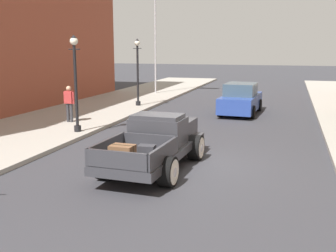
% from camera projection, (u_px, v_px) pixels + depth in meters
% --- Properties ---
extents(ground_plane, '(140.00, 140.00, 0.00)m').
position_uv_depth(ground_plane, '(181.00, 162.00, 12.67)').
color(ground_plane, '#333338').
extents(hotrod_truck_gunmetal, '(2.34, 5.00, 1.58)m').
position_uv_depth(hotrod_truck_gunmetal, '(157.00, 142.00, 12.12)').
color(hotrod_truck_gunmetal, '#333338').
rests_on(hotrod_truck_gunmetal, ground).
extents(car_background_blue, '(2.04, 4.38, 1.65)m').
position_uv_depth(car_background_blue, '(241.00, 100.00, 21.70)').
color(car_background_blue, '#284293').
rests_on(car_background_blue, ground).
extents(pedestrian_sidewalk_left, '(0.53, 0.22, 1.65)m').
position_uv_depth(pedestrian_sidewalk_left, '(69.00, 102.00, 18.48)').
color(pedestrian_sidewalk_left, '#333338').
rests_on(pedestrian_sidewalk_left, sidewalk_left).
extents(street_lamp_near, '(0.50, 0.32, 3.85)m').
position_uv_depth(street_lamp_near, '(75.00, 76.00, 16.14)').
color(street_lamp_near, black).
rests_on(street_lamp_near, sidewalk_left).
extents(street_lamp_far, '(0.50, 0.32, 3.85)m').
position_uv_depth(street_lamp_far, '(138.00, 67.00, 23.50)').
color(street_lamp_far, black).
rests_on(street_lamp_far, sidewalk_left).
extents(flagpole, '(1.74, 0.16, 9.16)m').
position_uv_depth(flagpole, '(158.00, 15.00, 29.20)').
color(flagpole, '#B2B2B7').
rests_on(flagpole, sidewalk_left).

